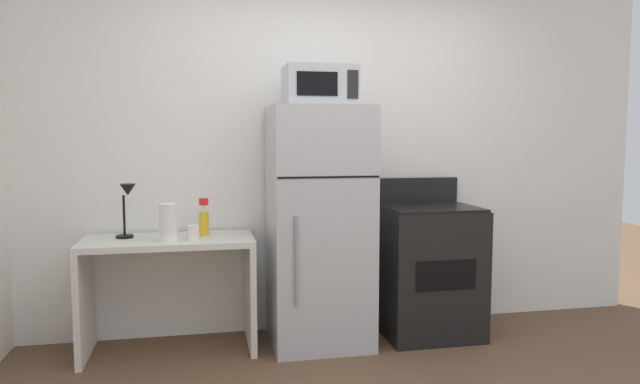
{
  "coord_description": "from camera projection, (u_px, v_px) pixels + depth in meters",
  "views": [
    {
      "loc": [
        -0.9,
        -2.44,
        1.39
      ],
      "look_at": [
        -0.16,
        1.1,
        1.06
      ],
      "focal_mm": 32.29,
      "sensor_mm": 36.0,
      "label": 1
    }
  ],
  "objects": [
    {
      "name": "spray_bottle",
      "position": [
        204.0,
        221.0,
        3.81
      ],
      "size": [
        0.06,
        0.06,
        0.25
      ],
      "color": "yellow",
      "rests_on": "desk"
    },
    {
      "name": "microwave",
      "position": [
        320.0,
        86.0,
        3.77
      ],
      "size": [
        0.46,
        0.35,
        0.26
      ],
      "color": "#B7B7BC",
      "rests_on": "refrigerator"
    },
    {
      "name": "wall_back_white",
      "position": [
        325.0,
        151.0,
        4.23
      ],
      "size": [
        5.0,
        0.1,
        2.6
      ],
      "primitive_type": "cube",
      "color": "white",
      "rests_on": "ground"
    },
    {
      "name": "refrigerator",
      "position": [
        319.0,
        226.0,
        3.88
      ],
      "size": [
        0.66,
        0.65,
        1.61
      ],
      "color": "#B7B7BC",
      "rests_on": "ground"
    },
    {
      "name": "paper_towel_roll",
      "position": [
        168.0,
        223.0,
        3.58
      ],
      "size": [
        0.11,
        0.11,
        0.24
      ],
      "primitive_type": "cylinder",
      "color": "white",
      "rests_on": "desk"
    },
    {
      "name": "oven_range",
      "position": [
        428.0,
        269.0,
        4.08
      ],
      "size": [
        0.66,
        0.61,
        1.1
      ],
      "color": "black",
      "rests_on": "ground"
    },
    {
      "name": "coffee_mug",
      "position": [
        193.0,
        233.0,
        3.65
      ],
      "size": [
        0.08,
        0.08,
        0.09
      ],
      "primitive_type": "cylinder",
      "color": "white",
      "rests_on": "desk"
    },
    {
      "name": "desk",
      "position": [
        169.0,
        273.0,
        3.75
      ],
      "size": [
        1.09,
        0.53,
        0.75
      ],
      "color": "silver",
      "rests_on": "ground"
    },
    {
      "name": "desk_lamp",
      "position": [
        127.0,
        201.0,
        3.7
      ],
      "size": [
        0.14,
        0.12,
        0.35
      ],
      "color": "black",
      "rests_on": "desk"
    }
  ]
}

